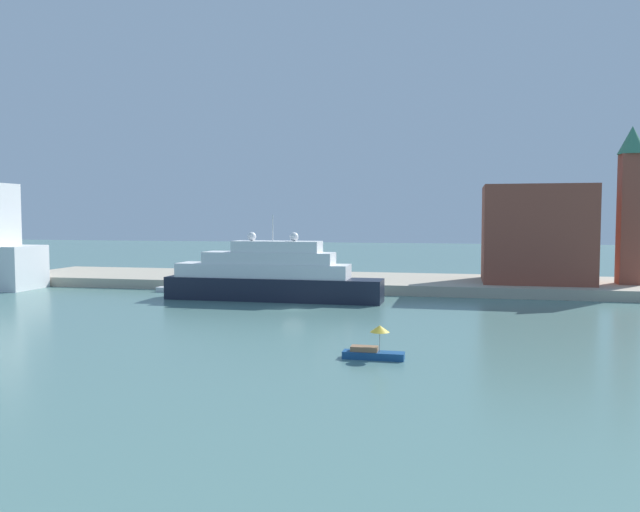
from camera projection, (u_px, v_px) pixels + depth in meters
ground at (293, 309)px, 77.18m from camera, size 400.00×400.00×0.00m
quay_dock at (335, 282)px, 102.96m from camera, size 110.00×21.04×1.50m
large_yacht at (270, 277)px, 85.58m from camera, size 29.89×4.93×11.60m
small_motorboat at (373, 348)px, 50.28m from camera, size 4.93×1.57×2.74m
work_barge at (177, 290)px, 95.07m from camera, size 6.18×1.59×0.71m
harbor_building at (536, 234)px, 94.77m from camera, size 15.61×12.51×14.58m
bell_tower at (631, 199)px, 91.45m from camera, size 4.05×4.05×23.00m
parked_car at (212, 272)px, 105.71m from camera, size 3.95×1.83×1.25m
person_figure at (234, 272)px, 103.49m from camera, size 0.36×0.36×1.78m
mooring_bollard at (310, 280)px, 94.01m from camera, size 0.37×0.37×0.88m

